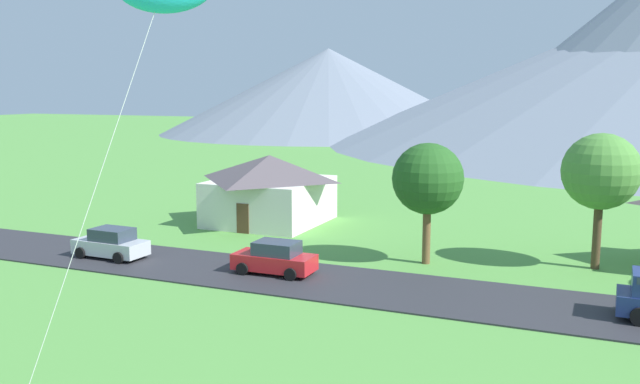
# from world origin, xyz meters

# --- Properties ---
(road_strip) EXTENTS (160.00, 6.10, 0.08)m
(road_strip) POSITION_xyz_m (0.00, 28.11, 0.04)
(road_strip) COLOR #2D2D33
(road_strip) RESTS_ON ground
(mountain_far_west_ridge) EXTENTS (72.72, 72.72, 18.22)m
(mountain_far_west_ridge) POSITION_xyz_m (-47.38, 135.22, 9.11)
(mountain_far_west_ridge) COLOR slate
(mountain_far_west_ridge) RESTS_ON ground
(house_left_center) EXTENTS (7.77, 8.50, 4.86)m
(house_left_center) POSITION_xyz_m (-12.98, 40.50, 2.52)
(house_left_center) COLOR silver
(house_left_center) RESTS_ON ground
(tree_left_of_center) EXTENTS (4.01, 4.01, 7.23)m
(tree_left_of_center) POSITION_xyz_m (8.68, 36.11, 5.19)
(tree_left_of_center) COLOR #4C3823
(tree_left_of_center) RESTS_ON ground
(tree_center) EXTENTS (3.87, 3.87, 6.63)m
(tree_center) POSITION_xyz_m (0.11, 33.67, 4.66)
(tree_center) COLOR brown
(tree_center) RESTS_ON ground
(parked_car_silver_west_end) EXTENTS (4.25, 2.17, 1.68)m
(parked_car_silver_west_end) POSITION_xyz_m (-16.46, 27.74, 0.87)
(parked_car_silver_west_end) COLOR #B7BCC1
(parked_car_silver_west_end) RESTS_ON road_strip
(parked_car_red_mid_west) EXTENTS (4.22, 2.11, 1.68)m
(parked_car_red_mid_west) POSITION_xyz_m (-6.48, 28.39, 0.87)
(parked_car_red_mid_west) COLOR red
(parked_car_red_mid_west) RESTS_ON road_strip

